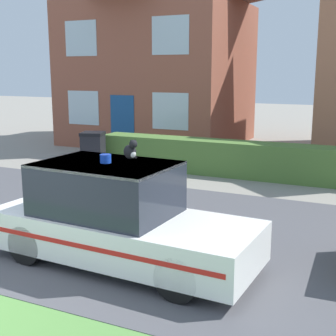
{
  "coord_description": "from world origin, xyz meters",
  "views": [
    {
      "loc": [
        4.82,
        -3.65,
        2.97
      ],
      "look_at": [
        0.86,
        4.71,
        1.05
      ],
      "focal_mm": 50.0,
      "sensor_mm": 36.0,
      "label": 1
    }
  ],
  "objects_px": {
    "cat": "(131,151)",
    "house_left": "(159,41)",
    "police_car": "(117,217)",
    "wheelie_bin": "(93,151)"
  },
  "relations": [
    {
      "from": "wheelie_bin",
      "to": "house_left",
      "type": "bearing_deg",
      "value": 79.32
    },
    {
      "from": "cat",
      "to": "house_left",
      "type": "bearing_deg",
      "value": 145.56
    },
    {
      "from": "cat",
      "to": "house_left",
      "type": "height_order",
      "value": "house_left"
    },
    {
      "from": "police_car",
      "to": "cat",
      "type": "distance_m",
      "value": 1.18
    },
    {
      "from": "house_left",
      "to": "wheelie_bin",
      "type": "relative_size",
      "value": 7.04
    },
    {
      "from": "police_car",
      "to": "wheelie_bin",
      "type": "relative_size",
      "value": 3.69
    },
    {
      "from": "house_left",
      "to": "wheelie_bin",
      "type": "xyz_separation_m",
      "value": [
        0.81,
        -6.18,
        -3.6
      ]
    },
    {
      "from": "police_car",
      "to": "cat",
      "type": "relative_size",
      "value": 13.51
    },
    {
      "from": "wheelie_bin",
      "to": "cat",
      "type": "bearing_deg",
      "value": -69.54
    },
    {
      "from": "police_car",
      "to": "wheelie_bin",
      "type": "distance_m",
      "value": 7.25
    }
  ]
}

